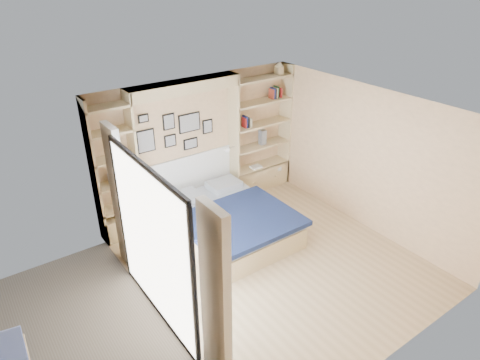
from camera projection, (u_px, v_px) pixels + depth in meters
ground at (273, 260)px, 6.82m from camera, size 4.50×4.50×0.00m
room_shell at (200, 172)px, 7.22m from camera, size 4.50×4.50×4.50m
bed at (228, 221)px, 7.33m from camera, size 1.80×2.35×1.07m
photo_gallery at (175, 131)px, 7.45m from camera, size 1.48×0.02×0.82m
reading_lamps at (190, 160)px, 7.60m from camera, size 1.92×0.12×0.15m
shelf_decor at (253, 112)px, 8.11m from camera, size 3.60×0.23×2.03m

